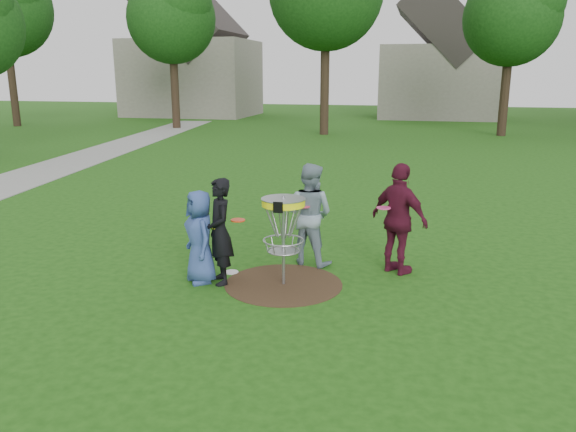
% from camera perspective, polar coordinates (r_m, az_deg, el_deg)
% --- Properties ---
extents(ground, '(100.00, 100.00, 0.00)m').
position_cam_1_polar(ground, '(8.62, -0.46, -6.94)').
color(ground, '#19470F').
rests_on(ground, ground).
extents(dirt_patch, '(1.80, 1.80, 0.01)m').
position_cam_1_polar(dirt_patch, '(8.62, -0.46, -6.91)').
color(dirt_patch, '#47331E').
rests_on(dirt_patch, ground).
extents(concrete_path, '(7.75, 39.92, 0.02)m').
position_cam_1_polar(concrete_path, '(20.03, -23.58, 4.16)').
color(concrete_path, '#9E9E99').
rests_on(concrete_path, ground).
extents(player_blue, '(0.80, 0.83, 1.43)m').
position_cam_1_polar(player_blue, '(8.62, -8.94, -2.09)').
color(player_blue, '#324A8A').
rests_on(player_blue, ground).
extents(player_black, '(0.65, 0.71, 1.63)m').
position_cam_1_polar(player_black, '(8.50, -6.95, -1.58)').
color(player_black, black).
rests_on(player_black, ground).
extents(player_grey, '(0.98, 0.86, 1.71)m').
position_cam_1_polar(player_grey, '(9.32, 2.20, 0.19)').
color(player_grey, '#7B909F').
rests_on(player_grey, ground).
extents(player_maroon, '(1.10, 0.96, 1.78)m').
position_cam_1_polar(player_maroon, '(9.01, 11.24, -0.32)').
color(player_maroon, '#521227').
rests_on(player_maroon, ground).
extents(disc_on_grass, '(0.22, 0.22, 0.02)m').
position_cam_1_polar(disc_on_grass, '(9.14, -5.75, -5.69)').
color(disc_on_grass, silver).
rests_on(disc_on_grass, ground).
extents(disc_golf_basket, '(0.66, 0.67, 1.38)m').
position_cam_1_polar(disc_golf_basket, '(8.31, -0.47, -0.37)').
color(disc_golf_basket, '#9EA0A5').
rests_on(disc_golf_basket, ground).
extents(held_discs, '(2.62, 1.14, 0.23)m').
position_cam_1_polar(held_discs, '(8.64, -0.12, 0.09)').
color(held_discs, '#D1DD18').
rests_on(held_discs, ground).
extents(tree_row, '(51.20, 17.42, 9.90)m').
position_cam_1_polar(tree_row, '(28.69, 10.83, 20.24)').
color(tree_row, '#38281C').
rests_on(tree_row, ground).
extents(house_row, '(44.50, 10.65, 11.62)m').
position_cam_1_polar(house_row, '(40.99, 17.79, 15.07)').
color(house_row, gray).
rests_on(house_row, ground).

